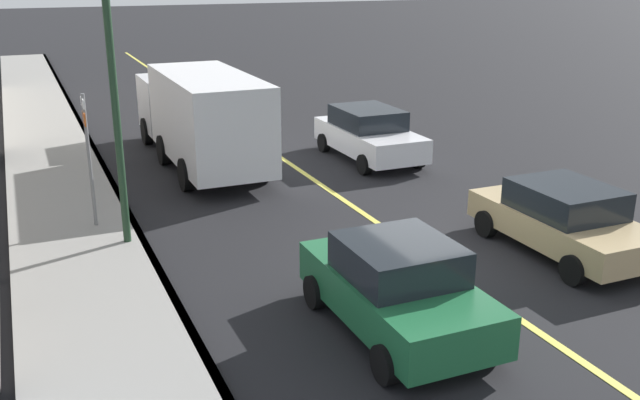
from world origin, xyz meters
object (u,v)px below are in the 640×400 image
Objects in this scene: car_white at (369,134)px; truck_white at (201,114)px; street_sign_post at (88,153)px; traffic_light_mast at (199,39)px; car_green at (397,287)px; car_tan at (563,218)px.

truck_white is at bearing 73.60° from car_white.
street_sign_post is at bearing 141.51° from truck_white.
traffic_light_mast is at bearing 125.53° from car_white.
street_sign_post is at bearing 30.46° from car_green.
traffic_light_mast is (3.90, 6.59, 3.59)m from car_tan.
car_white is at bearing -106.40° from truck_white.
car_white is 8.53m from traffic_light_mast.
car_green is 0.63× the size of traffic_light_mast.
traffic_light_mast reaches higher than street_sign_post.
traffic_light_mast is 1.99× the size of street_sign_post.
truck_white is 1.32× the size of traffic_light_mast.
traffic_light_mast reaches higher than car_tan.
street_sign_post is (6.82, 4.01, 1.06)m from car_green.
street_sign_post reaches higher than truck_white.
car_green is (-10.03, 4.62, -0.02)m from car_white.
car_tan is at bearing -120.33° from street_sign_post.
traffic_light_mast is (5.52, 1.71, 3.55)m from car_green.
truck_white is (9.86, 5.19, 0.79)m from car_tan.
car_white is 0.70× the size of traffic_light_mast.
street_sign_post reaches higher than car_green.
street_sign_post is (1.31, 2.31, -2.50)m from traffic_light_mast.
car_white reaches higher than car_green.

